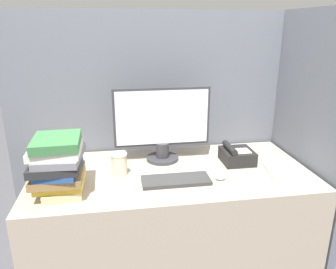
{
  "coord_description": "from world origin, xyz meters",
  "views": [
    {
      "loc": [
        -0.29,
        -1.3,
        1.53
      ],
      "look_at": [
        -0.01,
        0.42,
        0.95
      ],
      "focal_mm": 35.0,
      "sensor_mm": 36.0,
      "label": 1
    }
  ],
  "objects_px": {
    "coffee_cup": "(119,164)",
    "desk_telephone": "(237,155)",
    "keyboard": "(176,180)",
    "book_stack": "(58,165)",
    "mouse": "(220,177)",
    "monitor": "(162,126)"
  },
  "relations": [
    {
      "from": "monitor",
      "to": "keyboard",
      "type": "bearing_deg",
      "value": -84.8
    },
    {
      "from": "keyboard",
      "to": "mouse",
      "type": "bearing_deg",
      "value": -3.02
    },
    {
      "from": "book_stack",
      "to": "desk_telephone",
      "type": "distance_m",
      "value": 1.02
    },
    {
      "from": "keyboard",
      "to": "coffee_cup",
      "type": "relative_size",
      "value": 2.85
    },
    {
      "from": "coffee_cup",
      "to": "desk_telephone",
      "type": "relative_size",
      "value": 0.67
    },
    {
      "from": "mouse",
      "to": "book_stack",
      "type": "distance_m",
      "value": 0.83
    },
    {
      "from": "mouse",
      "to": "desk_telephone",
      "type": "height_order",
      "value": "desk_telephone"
    },
    {
      "from": "keyboard",
      "to": "desk_telephone",
      "type": "relative_size",
      "value": 1.92
    },
    {
      "from": "keyboard",
      "to": "desk_telephone",
      "type": "bearing_deg",
      "value": 26.2
    },
    {
      "from": "mouse",
      "to": "coffee_cup",
      "type": "bearing_deg",
      "value": 164.44
    },
    {
      "from": "monitor",
      "to": "desk_telephone",
      "type": "xyz_separation_m",
      "value": [
        0.44,
        -0.11,
        -0.17
      ]
    },
    {
      "from": "book_stack",
      "to": "desk_telephone",
      "type": "bearing_deg",
      "value": 12.67
    },
    {
      "from": "coffee_cup",
      "to": "desk_telephone",
      "type": "xyz_separation_m",
      "value": [
        0.7,
        0.06,
        -0.02
      ]
    },
    {
      "from": "monitor",
      "to": "coffee_cup",
      "type": "distance_m",
      "value": 0.36
    },
    {
      "from": "mouse",
      "to": "monitor",
      "type": "bearing_deg",
      "value": 129.29
    },
    {
      "from": "keyboard",
      "to": "coffee_cup",
      "type": "distance_m",
      "value": 0.33
    },
    {
      "from": "monitor",
      "to": "desk_telephone",
      "type": "distance_m",
      "value": 0.48
    },
    {
      "from": "keyboard",
      "to": "book_stack",
      "type": "bearing_deg",
      "value": -177.8
    },
    {
      "from": "monitor",
      "to": "keyboard",
      "type": "distance_m",
      "value": 0.38
    },
    {
      "from": "coffee_cup",
      "to": "mouse",
      "type": "bearing_deg",
      "value": -15.56
    },
    {
      "from": "coffee_cup",
      "to": "desk_telephone",
      "type": "height_order",
      "value": "coffee_cup"
    },
    {
      "from": "mouse",
      "to": "coffee_cup",
      "type": "height_order",
      "value": "coffee_cup"
    }
  ]
}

